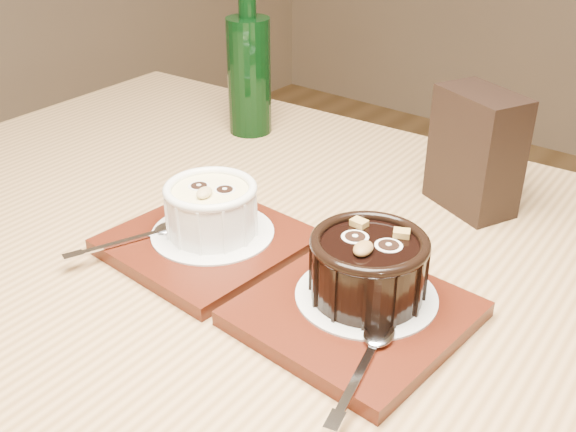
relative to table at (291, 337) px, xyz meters
The scene contains 11 objects.
table is the anchor object (origin of this frame).
tray_left 0.14m from the table, 162.59° to the right, with size 0.18×0.18×0.01m, color #4D190C.
doily_left 0.14m from the table, 167.43° to the right, with size 0.13×0.13×0.00m, color white.
ramekin_white 0.17m from the table, 167.39° to the right, with size 0.10×0.10×0.06m.
spoon_left 0.19m from the table, 151.54° to the right, with size 0.03×0.13×0.01m, color silver, non-canonical shape.
tray_right 0.14m from the table, 18.55° to the right, with size 0.18×0.18×0.01m, color #4D190C.
doily_right 0.15m from the table, ahead, with size 0.13×0.13×0.00m, color white.
ramekin_dark 0.17m from the table, ahead, with size 0.11×0.11×0.06m.
spoon_right 0.20m from the table, 31.21° to the right, with size 0.03×0.13×0.01m, color silver, non-canonical shape.
condiment_stand 0.30m from the table, 71.24° to the left, with size 0.10×0.06×0.14m, color black.
green_bottle 0.42m from the table, 138.26° to the left, with size 0.06×0.06×0.23m.
Camera 1 is at (0.20, -0.23, 1.13)m, focal length 42.00 mm.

